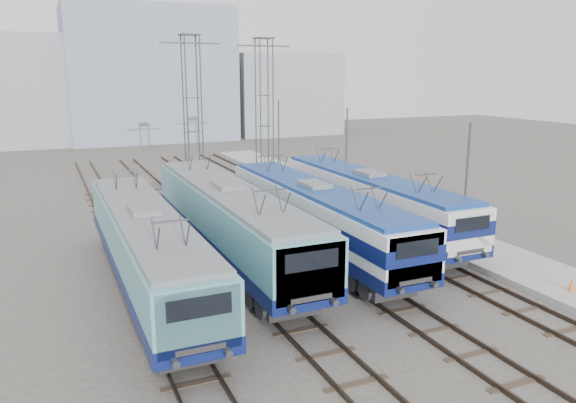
# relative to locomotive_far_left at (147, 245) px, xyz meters

# --- Properties ---
(ground) EXTENTS (160.00, 160.00, 0.00)m
(ground) POSITION_rel_locomotive_far_left_xyz_m (6.75, -3.88, -2.20)
(ground) COLOR #514C47
(platform) EXTENTS (4.00, 70.00, 0.30)m
(platform) POSITION_rel_locomotive_far_left_xyz_m (16.95, 4.12, -2.05)
(platform) COLOR #9E9E99
(platform) RESTS_ON ground
(locomotive_far_left) EXTENTS (2.79, 17.62, 3.32)m
(locomotive_far_left) POSITION_rel_locomotive_far_left_xyz_m (0.00, 0.00, 0.00)
(locomotive_far_left) COLOR #0C1651
(locomotive_far_left) RESTS_ON ground
(locomotive_center_left) EXTENTS (2.97, 18.77, 3.53)m
(locomotive_center_left) POSITION_rel_locomotive_far_left_xyz_m (4.50, 2.46, 0.13)
(locomotive_center_left) COLOR #0C1651
(locomotive_center_left) RESTS_ON ground
(locomotive_center_right) EXTENTS (2.79, 17.64, 3.32)m
(locomotive_center_right) POSITION_rel_locomotive_far_left_xyz_m (9.00, 2.03, 0.06)
(locomotive_center_right) COLOR #0C1651
(locomotive_center_right) RESTS_ON ground
(locomotive_far_right) EXTENTS (2.76, 17.42, 3.28)m
(locomotive_far_right) POSITION_rel_locomotive_far_left_xyz_m (13.50, 3.99, 0.03)
(locomotive_far_right) COLOR #0C1651
(locomotive_far_right) RESTS_ON ground
(catenary_tower_west) EXTENTS (4.50, 1.20, 12.00)m
(catenary_tower_west) POSITION_rel_locomotive_far_left_xyz_m (6.75, 18.12, 4.44)
(catenary_tower_west) COLOR #3F4247
(catenary_tower_west) RESTS_ON ground
(catenary_tower_east) EXTENTS (4.50, 1.20, 12.00)m
(catenary_tower_east) POSITION_rel_locomotive_far_left_xyz_m (13.25, 20.12, 4.44)
(catenary_tower_east) COLOR #3F4247
(catenary_tower_east) RESTS_ON ground
(mast_front) EXTENTS (0.12, 0.12, 7.00)m
(mast_front) POSITION_rel_locomotive_far_left_xyz_m (15.35, -1.88, 1.30)
(mast_front) COLOR #3F4247
(mast_front) RESTS_ON ground
(mast_mid) EXTENTS (0.12, 0.12, 7.00)m
(mast_mid) POSITION_rel_locomotive_far_left_xyz_m (15.35, 10.12, 1.30)
(mast_mid) COLOR #3F4247
(mast_mid) RESTS_ON ground
(mast_rear) EXTENTS (0.12, 0.12, 7.00)m
(mast_rear) POSITION_rel_locomotive_far_left_xyz_m (15.35, 22.12, 1.30)
(mast_rear) COLOR #3F4247
(mast_rear) RESTS_ON ground
(safety_cone) EXTENTS (0.29, 0.29, 0.52)m
(safety_cone) POSITION_rel_locomotive_far_left_xyz_m (16.35, -7.62, -1.64)
(safety_cone) COLOR orange
(safety_cone) RESTS_ON platform
(building_west) EXTENTS (18.00, 12.00, 14.00)m
(building_west) POSITION_rel_locomotive_far_left_xyz_m (-7.25, 58.12, 4.80)
(building_west) COLOR #8C949B
(building_west) RESTS_ON ground
(building_center) EXTENTS (22.00, 14.00, 18.00)m
(building_center) POSITION_rel_locomotive_far_left_xyz_m (10.75, 58.12, 6.80)
(building_center) COLOR #858EA4
(building_center) RESTS_ON ground
(building_east) EXTENTS (16.00, 12.00, 12.00)m
(building_east) POSITION_rel_locomotive_far_left_xyz_m (30.75, 58.12, 3.80)
(building_east) COLOR #8C949B
(building_east) RESTS_ON ground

